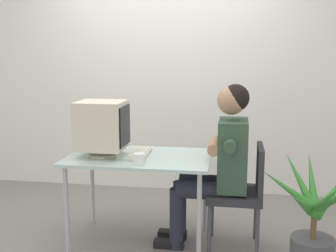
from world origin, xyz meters
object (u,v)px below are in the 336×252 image
potted_plant (314,225)px  desk_mug (139,159)px  keyboard (139,153)px  person_seated (219,159)px  office_chair (242,189)px  crt_monitor (102,126)px  desk (140,164)px

potted_plant → desk_mug: size_ratio=8.67×
keyboard → person_seated: person_seated is taller
person_seated → potted_plant: size_ratio=1.54×
person_seated → desk_mug: size_ratio=13.34×
keyboard → desk_mug: 0.27m
person_seated → desk_mug: person_seated is taller
office_chair → potted_plant: potted_plant is taller
crt_monitor → desk_mug: crt_monitor is taller
desk → person_seated: person_seated is taller
office_chair → desk: bearing=-179.7°
desk_mug → potted_plant: bearing=-3.5°
potted_plant → desk: bearing=166.2°
desk → keyboard: (-0.01, 0.02, 0.08)m
keyboard → desk_mug: (0.06, -0.27, 0.03)m
potted_plant → desk_mug: (-1.26, 0.08, 0.40)m
desk_mug → crt_monitor: bearing=149.6°
crt_monitor → office_chair: 1.21m
crt_monitor → person_seated: bearing=2.9°
keyboard → potted_plant: (1.32, -0.34, -0.37)m
desk → person_seated: bearing=0.3°
person_seated → crt_monitor: bearing=-177.1°
office_chair → person_seated: person_seated is taller
desk → office_chair: bearing=0.3°
office_chair → potted_plant: (0.49, -0.33, -0.13)m
crt_monitor → desk_mug: (0.35, -0.20, -0.20)m
person_seated → office_chair: bearing=-0.0°
desk → crt_monitor: 0.43m
person_seated → potted_plant: person_seated is taller
desk → desk_mug: (0.05, -0.25, 0.11)m
keyboard → desk_mug: desk_mug is taller
keyboard → desk_mug: size_ratio=4.36×
person_seated → potted_plant: bearing=-25.7°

